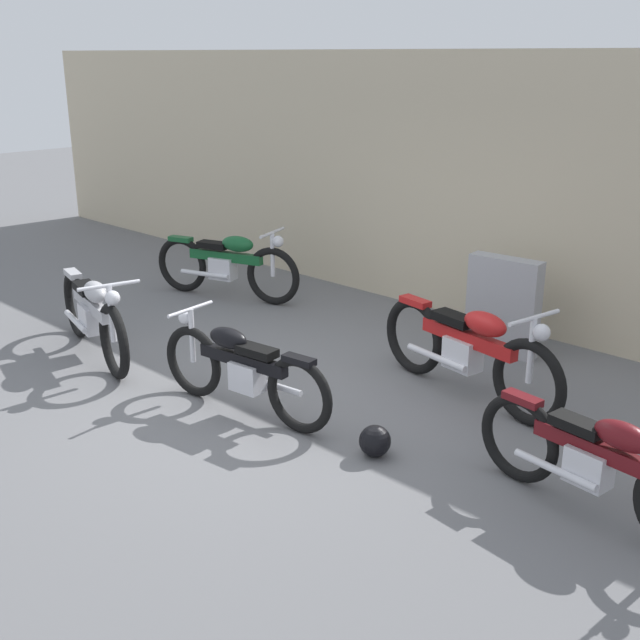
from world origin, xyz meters
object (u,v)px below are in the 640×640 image
Objects in this scene: motorcycle_red at (469,349)px; motorcycle_silver at (93,314)px; motorcycle_black at (242,369)px; helmet at (375,441)px; motorcycle_green at (227,264)px; motorcycle_maroon at (598,462)px; stone_marker at (503,306)px.

motorcycle_red is 1.04× the size of motorcycle_silver.
motorcycle_red is 2.06m from motorcycle_black.
motorcycle_green reaches higher than helmet.
motorcycle_green is 1.06× the size of motorcycle_black.
motorcycle_green reaches higher than motorcycle_maroon.
motorcycle_red is 1.12× the size of motorcycle_maroon.
motorcycle_silver is at bearing -174.25° from helmet.
helmet is 0.12× the size of motorcycle_silver.
motorcycle_red reaches higher than motorcycle_maroon.
stone_marker is 0.54× the size of motorcycle_maroon.
motorcycle_maroon is (1.63, 0.36, 0.29)m from helmet.
motorcycle_black is at bearing -106.78° from stone_marker.
motorcycle_maroon is (5.14, 0.72, -0.04)m from motorcycle_silver.
motorcycle_red is 1.13× the size of motorcycle_black.
stone_marker is 0.51× the size of motorcycle_green.
motorcycle_black is (2.74, -2.13, -0.04)m from motorcycle_green.
motorcycle_maroon is at bearing -47.36° from stone_marker.
stone_marker is at bearing 117.65° from motorcycle_red.
motorcycle_red is (-0.11, 1.45, 0.34)m from helmet.
motorcycle_green is (-4.10, 1.94, 0.33)m from helmet.
stone_marker is 3.14m from motorcycle_maroon.
stone_marker is 0.48× the size of motorcycle_red.
motorcycle_maroon is at bearing 23.19° from motorcycle_silver.
motorcycle_green is 3.47m from motorcycle_black.
motorcycle_silver is 1.03× the size of motorcycle_green.
motorcycle_green is at bearing 154.62° from helmet.
motorcycle_maroon is (2.99, 0.55, 0.00)m from motorcycle_black.
motorcycle_black is at bearing -117.18° from motorcycle_red.
motorcycle_red reaches higher than motorcycle_black.
helmet is 0.12× the size of motorcycle_red.
motorcycle_silver is at bearing -141.91° from motorcycle_red.
motorcycle_green is 5.94m from motorcycle_maroon.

